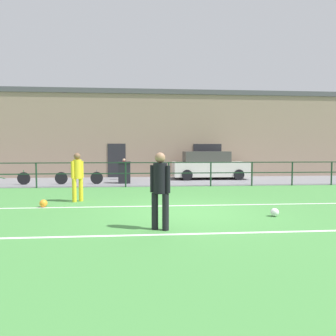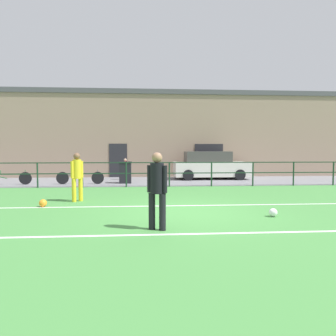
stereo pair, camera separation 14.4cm
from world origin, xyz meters
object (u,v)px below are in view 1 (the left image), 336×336
Objects in this scene: spectator_child at (124,168)px; bicycle_parked_1 at (79,178)px; parked_car_red at (209,166)px; bicycle_parked_0 at (5,178)px; soccer_ball_match at (275,212)px; soccer_ball_spare at (43,203)px; player_striker at (77,174)px; player_goalkeeper at (160,186)px; trash_bin_0 at (124,172)px.

spectator_child is 0.52× the size of bicycle_parked_1.
spectator_child is 0.28× the size of parked_car_red.
bicycle_parked_0 is (-5.61, -2.10, -0.36)m from spectator_child.
soccer_ball_match is at bearing -92.70° from parked_car_red.
spectator_child is at bearing 45.01° from bicycle_parked_1.
soccer_ball_spare is at bearing 163.98° from soccer_ball_match.
spectator_child is at bearing 76.60° from soccer_ball_spare.
soccer_ball_spare is 8.41m from spectator_child.
parked_car_red is at bearing 12.27° from bicycle_parked_0.
player_striker is 1.48m from soccer_ball_spare.
player_goalkeeper reaches higher than trash_bin_0.
spectator_child reaches higher than trash_bin_0.
spectator_child reaches higher than soccer_ball_match.
bicycle_parked_1 is at bearing 61.11° from player_striker.
trash_bin_0 is at bearing -157.23° from parked_car_red.
player_goalkeeper is at bearing -82.11° from trash_bin_0.
player_goalkeeper reaches higher than bicycle_parked_0.
trash_bin_0 is at bearing 117.85° from soccer_ball_match.
bicycle_parked_1 is (-2.10, -2.10, -0.37)m from spectator_child.
bicycle_parked_1 is at bearing 129.63° from soccer_ball_match.
soccer_ball_match is 6.63m from soccer_ball_spare.
trash_bin_0 is at bearing 123.12° from player_goalkeeper.
player_striker is 0.69× the size of bicycle_parked_0.
bicycle_parked_0 is at bearing -167.73° from parked_car_red.
player_goalkeeper is 0.72× the size of bicycle_parked_1.
spectator_child is (-1.40, 11.07, -0.24)m from player_goalkeeper.
parked_car_red reaches higher than soccer_ball_match.
parked_car_red reaches higher than bicycle_parked_1.
bicycle_parked_1 is (3.51, 0.00, -0.00)m from bicycle_parked_0.
bicycle_parked_1 is (-6.53, 7.89, 0.23)m from soccer_ball_match.
spectator_child reaches higher than bicycle_parked_1.
player_striker is at bearing 77.06° from spectator_child.
parked_car_red is (0.48, 10.18, 0.67)m from soccer_ball_match.
player_striker is at bearing 148.45° from player_goalkeeper.
bicycle_parked_0 is 2.12× the size of trash_bin_0.
player_striker is 5.55m from trash_bin_0.
soccer_ball_match is 9.25m from trash_bin_0.
trash_bin_0 is (-4.31, 8.16, 0.47)m from soccer_ball_match.
player_goalkeeper is 7.24× the size of soccer_ball_spare.
player_goalkeeper reaches higher than soccer_ball_spare.
soccer_ball_spare is 0.05× the size of parked_car_red.
trash_bin_0 is at bearing 71.96° from soccer_ball_spare.
player_goalkeeper is 11.80m from parked_car_red.
soccer_ball_match is at bearing -16.02° from soccer_ball_spare.
player_goalkeeper is 11.17m from spectator_child.
player_goalkeeper reaches higher than parked_car_red.
player_goalkeeper reaches higher than bicycle_parked_1.
parked_car_red is at bearing 178.06° from spectator_child.
soccer_ball_spare reaches higher than soccer_ball_match.
trash_bin_0 is at bearing 89.61° from spectator_child.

